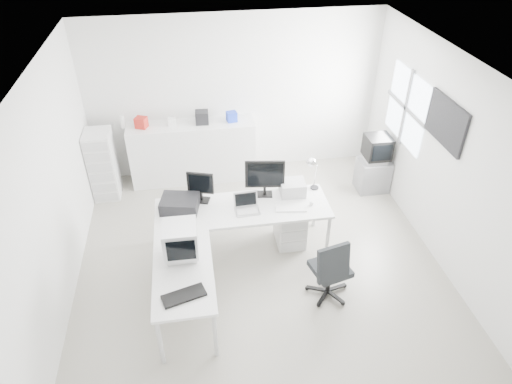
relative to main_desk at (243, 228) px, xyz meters
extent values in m
cube|color=#B8B6A5|center=(0.18, -0.21, -0.38)|extent=(5.00, 5.00, 0.01)
cube|color=white|center=(0.18, -0.21, 2.42)|extent=(5.00, 5.00, 0.01)
cube|color=silver|center=(0.18, 2.29, 1.02)|extent=(5.00, 0.02, 2.80)
cube|color=silver|center=(-2.32, -0.21, 1.02)|extent=(0.02, 5.00, 2.80)
cube|color=silver|center=(2.68, -0.21, 1.02)|extent=(0.02, 5.00, 2.80)
cube|color=silver|center=(0.70, 0.05, -0.08)|extent=(0.40, 0.50, 0.60)
cube|color=black|center=(-0.85, 0.10, 0.46)|extent=(0.57, 0.48, 0.18)
cube|color=silver|center=(0.65, -0.15, 0.38)|extent=(0.44, 0.19, 0.02)
sphere|color=silver|center=(0.95, -0.10, 0.40)|extent=(0.06, 0.06, 0.06)
cube|color=#B2B2B2|center=(0.75, 0.22, 0.48)|extent=(0.36, 0.32, 0.20)
cube|color=black|center=(-0.85, -1.50, 0.39)|extent=(0.51, 0.32, 0.03)
cube|color=slate|center=(2.40, 1.18, -0.09)|extent=(0.52, 0.42, 0.56)
cube|color=silver|center=(-0.61, 2.03, 0.16)|extent=(2.14, 0.54, 1.07)
cube|color=#B12119|center=(-1.41, 2.03, 0.79)|extent=(0.23, 0.22, 0.18)
cube|color=silver|center=(-0.91, 2.03, 0.76)|extent=(0.13, 0.11, 0.13)
cube|color=black|center=(-0.41, 2.03, 0.81)|extent=(0.23, 0.21, 0.22)
cube|color=#1B36BF|center=(0.09, 2.03, 0.78)|extent=(0.19, 0.17, 0.17)
cylinder|color=silver|center=(-1.71, 2.07, 0.81)|extent=(0.07, 0.07, 0.22)
cube|color=silver|center=(-2.10, 1.72, 0.22)|extent=(0.42, 0.49, 1.19)
camera|label=1|loc=(-0.61, -4.99, 4.17)|focal=32.00mm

